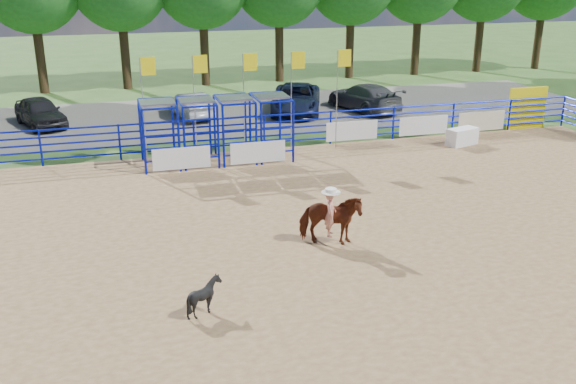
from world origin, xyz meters
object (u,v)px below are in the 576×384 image
at_px(announcer_table, 462,137).
at_px(car_c, 296,99).
at_px(car_d, 364,97).
at_px(calf, 205,296).
at_px(car_a, 40,112).
at_px(car_b, 190,105).
at_px(horse_and_rider, 330,217).

relative_size(announcer_table, car_c, 0.26).
distance_m(car_c, car_d, 3.74).
xyz_separation_m(announcer_table, car_d, (-1.44, 7.79, 0.33)).
height_order(calf, car_a, car_a).
xyz_separation_m(announcer_table, car_b, (-10.73, 8.61, 0.26)).
bearing_deg(calf, car_b, 5.38).
relative_size(announcer_table, horse_and_rider, 0.59).
bearing_deg(car_d, car_c, -20.82).
relative_size(horse_and_rider, car_c, 0.44).
height_order(calf, car_b, car_b).
xyz_separation_m(horse_and_rider, car_d, (7.64, 16.16, -0.14)).
xyz_separation_m(announcer_table, car_c, (-5.16, 8.20, 0.36)).
height_order(horse_and_rider, car_b, horse_and_rider).
height_order(announcer_table, car_d, car_d).
xyz_separation_m(calf, car_c, (7.93, 19.40, 0.30)).
relative_size(car_a, car_c, 0.77).
height_order(announcer_table, car_b, car_b).
bearing_deg(car_d, horse_and_rider, 50.11).
height_order(announcer_table, calf, calf).
relative_size(car_a, car_b, 1.07).
bearing_deg(car_d, car_a, -17.89).
height_order(announcer_table, horse_and_rider, horse_and_rider).
xyz_separation_m(horse_and_rider, car_a, (-8.96, 17.12, -0.15)).
bearing_deg(car_d, car_b, -19.61).
bearing_deg(car_a, car_d, -24.28).
bearing_deg(car_a, calf, -97.06).
distance_m(horse_and_rider, calf, 4.93).
bearing_deg(car_c, horse_and_rider, -84.17).
bearing_deg(car_a, horse_and_rider, -83.36).
relative_size(horse_and_rider, calf, 2.67).
height_order(horse_and_rider, calf, horse_and_rider).
height_order(car_a, car_d, car_d).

